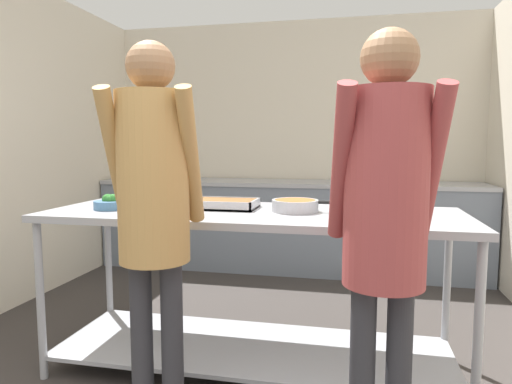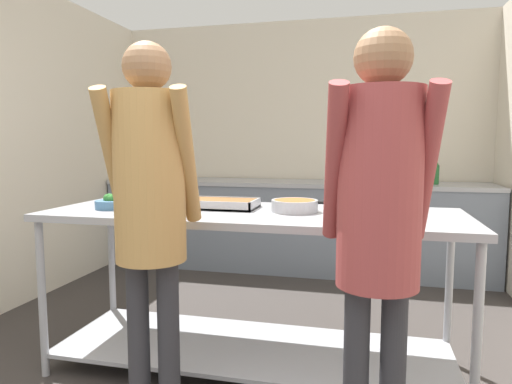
% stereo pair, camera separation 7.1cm
% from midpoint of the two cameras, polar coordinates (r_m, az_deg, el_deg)
% --- Properties ---
extents(wall_rear, '(4.10, 0.06, 2.65)m').
position_cam_midpoint_polar(wall_rear, '(5.12, 5.73, 6.04)').
color(wall_rear, beige).
rests_on(wall_rear, ground_plane).
extents(wall_left, '(0.06, 4.25, 2.65)m').
position_cam_midpoint_polar(wall_left, '(4.06, -28.77, 5.35)').
color(wall_left, beige).
rests_on(wall_left, ground_plane).
extents(back_counter, '(3.94, 0.65, 0.93)m').
position_cam_midpoint_polar(back_counter, '(4.83, 5.00, -4.17)').
color(back_counter, slate).
rests_on(back_counter, ground_plane).
extents(serving_counter, '(2.36, 0.82, 0.94)m').
position_cam_midpoint_polar(serving_counter, '(2.66, 0.25, -8.93)').
color(serving_counter, '#9EA0A8').
rests_on(serving_counter, ground_plane).
extents(broccoli_bowl, '(0.18, 0.18, 0.09)m').
position_cam_midpoint_polar(broccoli_bowl, '(2.82, -16.99, -1.27)').
color(broccoli_bowl, '#3D668C').
rests_on(broccoli_bowl, serving_counter).
extents(plate_stack, '(0.22, 0.22, 0.06)m').
position_cam_midpoint_polar(plate_stack, '(2.96, -10.21, -0.90)').
color(plate_stack, white).
rests_on(plate_stack, serving_counter).
extents(serving_tray_vegetables, '(0.45, 0.26, 0.05)m').
position_cam_midpoint_polar(serving_tray_vegetables, '(2.73, -3.91, -1.49)').
color(serving_tray_vegetables, '#9EA0A8').
rests_on(serving_tray_vegetables, serving_counter).
extents(sauce_pan, '(0.40, 0.26, 0.07)m').
position_cam_midpoint_polar(sauce_pan, '(2.59, 5.68, -1.66)').
color(sauce_pan, '#9EA0A8').
rests_on(sauce_pan, serving_counter).
extents(serving_tray_roast, '(0.45, 0.29, 0.05)m').
position_cam_midpoint_polar(serving_tray_roast, '(2.67, 15.81, -1.89)').
color(serving_tray_roast, '#9EA0A8').
rests_on(serving_tray_roast, serving_counter).
extents(guest_serving_left, '(0.44, 0.38, 1.73)m').
position_cam_midpoint_polar(guest_serving_left, '(1.75, 16.24, -1.81)').
color(guest_serving_left, '#2D2D33').
rests_on(guest_serving_left, ground_plane).
extents(guest_serving_right, '(0.45, 0.39, 1.76)m').
position_cam_midpoint_polar(guest_serving_right, '(2.05, -12.15, -0.18)').
color(guest_serving_right, '#2D2D33').
rests_on(guest_serving_right, ground_plane).
extents(water_bottle, '(0.08, 0.08, 0.27)m').
position_cam_midpoint_polar(water_bottle, '(4.73, 21.88, 2.38)').
color(water_bottle, '#23602D').
rests_on(water_bottle, back_counter).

